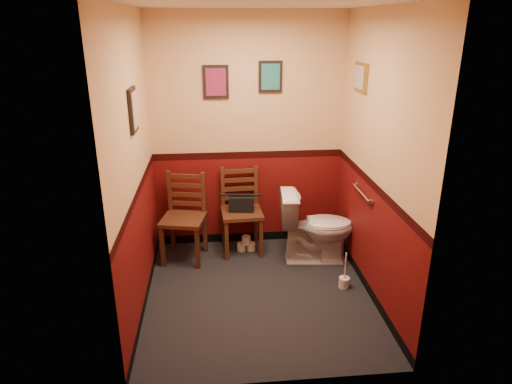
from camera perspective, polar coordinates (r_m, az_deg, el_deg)
floor at (r=4.70m, az=0.30°, el=-12.59°), size 2.20×2.40×0.00m
ceiling at (r=3.94m, az=0.38°, el=22.48°), size 2.20×2.40×0.00m
wall_back at (r=5.27m, az=-1.01°, el=7.18°), size 2.20×0.00×2.70m
wall_front at (r=3.00m, az=2.70°, el=-3.37°), size 2.20×0.00×2.70m
wall_left at (r=4.16m, az=-14.94°, el=2.81°), size 0.00×2.40×2.70m
wall_right at (r=4.37m, az=14.88°, el=3.65°), size 0.00×2.40×2.70m
grab_bar at (r=4.70m, az=13.08°, el=-0.13°), size 0.05×0.56×0.06m
framed_print_back_a at (r=5.13m, az=-5.05°, el=13.54°), size 0.28×0.04×0.36m
framed_print_back_b at (r=5.17m, az=1.81°, el=14.22°), size 0.26×0.04×0.34m
framed_print_left at (r=4.13m, az=-15.09°, el=9.86°), size 0.04×0.30×0.38m
framed_print_right at (r=4.78m, az=12.95°, el=13.82°), size 0.04×0.34×0.28m
toilet at (r=5.17m, az=7.55°, el=-4.38°), size 0.86×0.53×0.81m
toilet_brush at (r=4.85m, az=10.96°, el=-10.96°), size 0.11×0.11×0.40m
chair_left at (r=5.21m, az=-8.95°, el=-3.17°), size 0.55×0.55×0.99m
chair_right at (r=5.33m, az=-1.87°, el=-2.37°), size 0.48×0.48×0.99m
handbag at (r=5.25m, az=-1.82°, el=-1.43°), size 0.30×0.17×0.21m
tp_stack at (r=5.46m, az=-1.23°, el=-6.58°), size 0.22×0.11×0.19m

